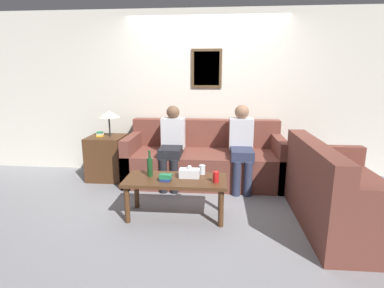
% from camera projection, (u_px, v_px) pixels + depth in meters
% --- Properties ---
extents(ground_plane, '(16.00, 16.00, 0.00)m').
position_uv_depth(ground_plane, '(202.00, 194.00, 4.11)').
color(ground_plane, gray).
extents(wall_back, '(9.00, 0.08, 2.60)m').
position_uv_depth(wall_back, '(206.00, 94.00, 4.84)').
color(wall_back, silver).
rests_on(wall_back, ground_plane).
extents(couch_main, '(2.32, 0.94, 0.91)m').
position_uv_depth(couch_main, '(204.00, 161.00, 4.58)').
color(couch_main, brown).
rests_on(couch_main, ground_plane).
extents(couch_side, '(0.94, 1.62, 0.91)m').
position_uv_depth(couch_side, '(342.00, 198.00, 3.20)').
color(couch_side, brown).
rests_on(couch_side, ground_plane).
extents(coffee_table, '(1.15, 0.52, 0.46)m').
position_uv_depth(coffee_table, '(176.00, 184.00, 3.40)').
color(coffee_table, '#4C2D19').
rests_on(coffee_table, ground_plane).
extents(side_table_with_lamp, '(0.54, 0.54, 1.07)m').
position_uv_depth(side_table_with_lamp, '(107.00, 155.00, 4.68)').
color(side_table_with_lamp, '#4C2D19').
rests_on(side_table_with_lamp, ground_plane).
extents(wine_bottle, '(0.06, 0.06, 0.31)m').
position_uv_depth(wine_bottle, '(150.00, 166.00, 3.44)').
color(wine_bottle, '#19421E').
rests_on(wine_bottle, coffee_table).
extents(drinking_glass, '(0.08, 0.08, 0.11)m').
position_uv_depth(drinking_glass, '(202.00, 170.00, 3.52)').
color(drinking_glass, silver).
rests_on(drinking_glass, coffee_table).
extents(book_stack, '(0.14, 0.12, 0.07)m').
position_uv_depth(book_stack, '(166.00, 177.00, 3.31)').
color(book_stack, navy).
rests_on(book_stack, coffee_table).
extents(soda_can, '(0.07, 0.07, 0.12)m').
position_uv_depth(soda_can, '(216.00, 177.00, 3.25)').
color(soda_can, red).
rests_on(soda_can, coffee_table).
extents(tissue_box, '(0.23, 0.12, 0.14)m').
position_uv_depth(tissue_box, '(189.00, 173.00, 3.41)').
color(tissue_box, silver).
rests_on(tissue_box, coffee_table).
extents(person_left, '(0.34, 0.64, 1.16)m').
position_uv_depth(person_left, '(172.00, 143.00, 4.36)').
color(person_left, black).
rests_on(person_left, ground_plane).
extents(person_right, '(0.34, 0.66, 1.18)m').
position_uv_depth(person_right, '(241.00, 143.00, 4.27)').
color(person_right, '#2D334C').
rests_on(person_right, ground_plane).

